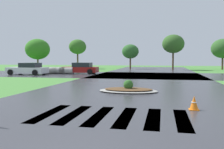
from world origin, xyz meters
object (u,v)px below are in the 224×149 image
(car_white_sedan, at_px, (28,69))
(median_island, at_px, (128,89))
(car_blue_compact, at_px, (81,68))
(drainage_pipe_stack, at_px, (59,71))
(traffic_cone, at_px, (194,103))

(car_white_sedan, bearing_deg, median_island, 139.39)
(median_island, xyz_separation_m, car_blue_compact, (-7.93, 14.95, 0.52))
(car_white_sedan, distance_m, car_blue_compact, 6.19)
(drainage_pipe_stack, relative_size, traffic_cone, 6.77)
(car_blue_compact, distance_m, drainage_pipe_stack, 2.66)
(car_white_sedan, height_order, car_blue_compact, car_white_sedan)
(car_blue_compact, distance_m, traffic_cone, 22.33)
(car_blue_compact, height_order, drainage_pipe_stack, car_blue_compact)
(car_blue_compact, bearing_deg, median_island, 116.02)
(median_island, xyz_separation_m, traffic_cone, (3.08, -4.47, 0.12))
(car_white_sedan, xyz_separation_m, traffic_cone, (16.49, -16.52, -0.39))
(car_white_sedan, relative_size, car_blue_compact, 1.08)
(median_island, distance_m, traffic_cone, 5.43)
(car_white_sedan, relative_size, traffic_cone, 8.77)
(median_island, bearing_deg, car_blue_compact, 117.96)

